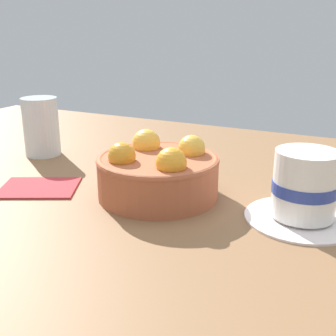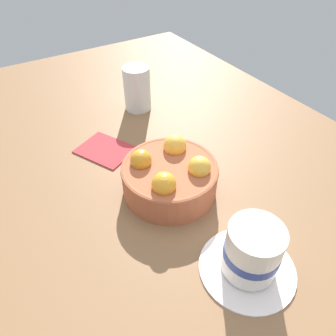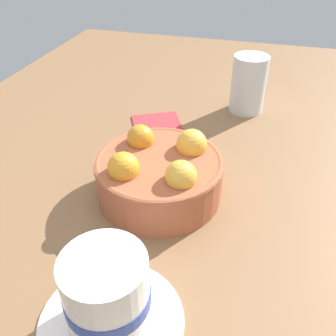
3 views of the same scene
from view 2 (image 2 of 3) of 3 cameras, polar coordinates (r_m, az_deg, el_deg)
The scene contains 5 objects.
ground_plane at distance 59.49cm, azimuth 0.28°, elevation -5.43°, with size 143.52×90.55×4.30cm, color brown.
terracotta_bowl at distance 55.44cm, azimuth 0.32°, elevation -1.36°, with size 16.87×16.87×8.46cm.
coffee_cup at distance 46.25cm, azimuth 14.77°, elevation -14.64°, with size 13.91×13.91×8.78cm.
water_glass at distance 78.59cm, azimuth -5.58°, elevation 14.04°, with size 6.42×6.42×10.54cm, color silver.
folded_napkin at distance 67.70cm, azimuth -11.22°, elevation 3.32°, with size 10.95×8.42×0.60cm, color #B23338.
Camera 2 is at (34.27, -21.74, 41.34)cm, focal length 33.90 mm.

